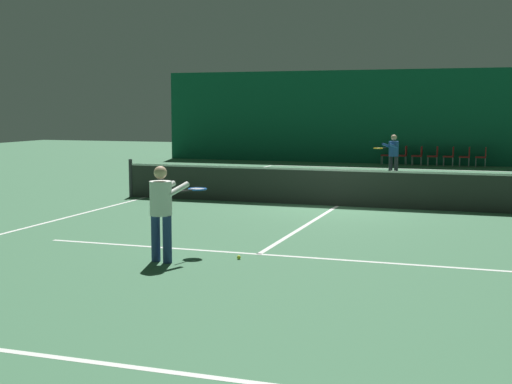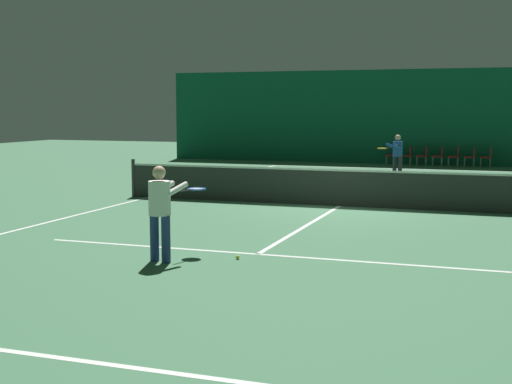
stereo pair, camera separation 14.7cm
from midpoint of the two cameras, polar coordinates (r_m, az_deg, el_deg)
name	(u,v)px [view 1 (the left image)]	position (r m, az deg, el deg)	size (l,w,h in m)	color
ground_plane	(337,206)	(18.41, 6.30, -1.12)	(60.00, 60.00, 0.00)	#3D704C
backdrop_curtain	(407,117)	(32.53, 11.85, 5.90)	(23.00, 0.12, 4.21)	#0F5138
court_line_baseline_far	(398,169)	(30.07, 11.17, 1.84)	(11.00, 0.10, 0.00)	white
court_line_baseline_near	(85,361)	(7.51, -14.12, -12.97)	(11.00, 0.10, 0.00)	white
court_line_service_far	(377,182)	(24.65, 9.49, 0.82)	(8.25, 0.10, 0.00)	white
court_line_service_near	(259,254)	(12.32, -0.12, -4.99)	(8.25, 0.10, 0.00)	white
court_line_sideline_left	(145,197)	(20.29, -9.05, -0.43)	(0.10, 23.80, 0.00)	white
court_line_centre	(337,206)	(18.41, 6.30, -1.12)	(0.10, 12.80, 0.00)	white
tennis_net	(338,186)	(18.34, 6.32, 0.46)	(12.00, 0.10, 1.07)	#2D332D
player_near	(163,206)	(11.70, -7.83, -1.12)	(0.66, 1.35, 1.58)	navy
player_far	(393,152)	(26.34, 10.74, 3.13)	(0.89, 1.31, 1.54)	#2D2D38
courtside_chair_0	(388,154)	(32.14, 10.39, 3.03)	(0.44, 0.44, 0.84)	#99999E
courtside_chair_1	(403,154)	(32.05, 11.57, 2.99)	(0.44, 0.44, 0.84)	#99999E
courtside_chair_2	(419,154)	(31.98, 12.76, 2.96)	(0.44, 0.44, 0.84)	#99999E
courtside_chair_3	(434,155)	(31.91, 13.95, 2.92)	(0.44, 0.44, 0.84)	#99999E
courtside_chair_4	(450,155)	(31.87, 15.15, 2.88)	(0.44, 0.44, 0.84)	#99999E
courtside_chair_5	(466,155)	(31.83, 16.35, 2.83)	(0.44, 0.44, 0.84)	#99999E
courtside_chair_6	(483,156)	(31.81, 17.55, 2.79)	(0.44, 0.44, 0.84)	#99999E
tennis_ball	(239,257)	(11.92, -1.74, -5.24)	(0.07, 0.07, 0.07)	#D1DB33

